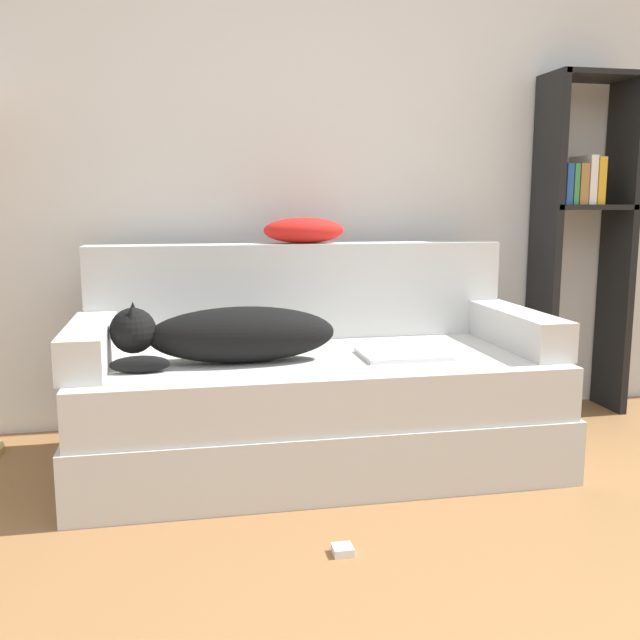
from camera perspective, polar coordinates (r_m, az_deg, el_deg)
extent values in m
cube|color=silver|center=(3.39, 1.28, 15.01)|extent=(7.36, 0.06, 2.70)
cube|color=silver|center=(2.85, -0.40, -8.99)|extent=(1.82, 0.87, 0.24)
cube|color=silver|center=(2.78, -0.37, -4.76)|extent=(1.78, 0.83, 0.20)
cube|color=silver|center=(3.08, -1.70, 2.36)|extent=(1.78, 0.15, 0.41)
cube|color=silver|center=(2.71, -17.95, -1.84)|extent=(0.15, 0.68, 0.15)
cube|color=silver|center=(3.01, 15.41, -0.63)|extent=(0.15, 0.68, 0.15)
ellipsoid|color=black|center=(2.62, -6.23, -1.17)|extent=(0.68, 0.23, 0.21)
sphere|color=black|center=(2.61, -14.73, -0.83)|extent=(0.16, 0.16, 0.16)
cone|color=black|center=(2.56, -14.84, 0.35)|extent=(0.06, 0.06, 0.07)
cone|color=black|center=(2.65, -14.73, 0.65)|extent=(0.06, 0.06, 0.07)
ellipsoid|color=black|center=(2.53, -14.21, -3.46)|extent=(0.21, 0.06, 0.06)
cube|color=silver|center=(2.74, 6.66, -2.73)|extent=(0.32, 0.25, 0.02)
ellipsoid|color=red|center=(3.08, -1.29, 7.19)|extent=(0.35, 0.16, 0.11)
cube|color=black|center=(3.56, 17.54, 5.50)|extent=(0.04, 0.26, 1.61)
cube|color=black|center=(3.76, 22.75, 5.39)|extent=(0.04, 0.26, 1.61)
cube|color=black|center=(3.70, 20.95, 17.78)|extent=(0.40, 0.26, 0.02)
cube|color=black|center=(3.65, 20.39, 8.47)|extent=(0.40, 0.26, 0.02)
cube|color=#234C93|center=(3.56, 18.58, 10.24)|extent=(0.03, 0.20, 0.18)
cube|color=#337F42|center=(3.58, 19.07, 10.21)|extent=(0.02, 0.20, 0.18)
cube|color=olive|center=(3.60, 19.61, 10.19)|extent=(0.04, 0.20, 0.19)
cube|color=silver|center=(3.62, 20.24, 10.44)|extent=(0.04, 0.20, 0.22)
cube|color=gold|center=(3.65, 20.83, 10.34)|extent=(0.04, 0.20, 0.22)
cube|color=white|center=(2.20, 1.81, -17.92)|extent=(0.06, 0.06, 0.02)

